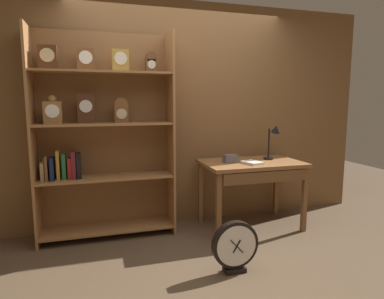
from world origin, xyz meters
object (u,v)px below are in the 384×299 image
at_px(bookshelf, 101,134).
at_px(round_clock_large, 235,246).
at_px(workbench, 252,170).
at_px(desk_lamp, 274,136).
at_px(toolbox_small, 230,158).
at_px(open_repair_manual, 252,163).

height_order(bookshelf, round_clock_large, bookshelf).
relative_size(workbench, desk_lamp, 2.66).
bearing_deg(toolbox_small, open_repair_manual, -34.53).
bearing_deg(round_clock_large, open_repair_manual, 55.40).
bearing_deg(workbench, round_clock_large, -123.95).
distance_m(toolbox_small, round_clock_large, 1.16).
xyz_separation_m(bookshelf, desk_lamp, (1.95, -0.19, -0.06)).
relative_size(desk_lamp, toolbox_small, 2.92).
bearing_deg(desk_lamp, workbench, -167.16).
xyz_separation_m(desk_lamp, round_clock_large, (-0.91, -0.97, -0.82)).
height_order(bookshelf, desk_lamp, bookshelf).
relative_size(bookshelf, desk_lamp, 5.15).
height_order(workbench, toolbox_small, toolbox_small).
distance_m(bookshelf, toolbox_small, 1.44).
bearing_deg(toolbox_small, desk_lamp, 2.80).
bearing_deg(open_repair_manual, workbench, 45.18).
bearing_deg(workbench, bookshelf, 171.09).
height_order(bookshelf, toolbox_small, bookshelf).
xyz_separation_m(open_repair_manual, round_clock_large, (-0.55, -0.80, -0.56)).
height_order(desk_lamp, open_repair_manual, desk_lamp).
xyz_separation_m(workbench, round_clock_large, (-0.60, -0.90, -0.45)).
bearing_deg(toolbox_small, round_clock_large, -110.22).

